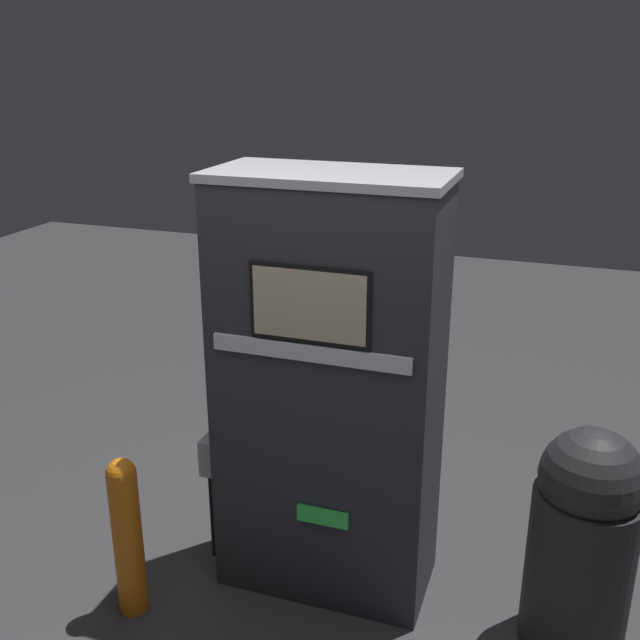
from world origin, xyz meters
TOP-DOWN VIEW (x-y plane):
  - ground_plane at (0.00, 0.00)m, footprint 14.00×14.00m
  - gas_pump at (-0.00, 0.26)m, footprint 1.15×0.57m
  - safety_bollard at (-0.83, -0.30)m, footprint 0.14×0.14m
  - trash_bin at (1.23, 0.19)m, footprint 0.48×0.48m

SIDE VIEW (x-z plane):
  - ground_plane at x=0.00m, z-range 0.00..0.00m
  - safety_bollard at x=-0.83m, z-range 0.02..0.87m
  - trash_bin at x=1.23m, z-range 0.01..1.11m
  - gas_pump at x=0.00m, z-range 0.00..2.13m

